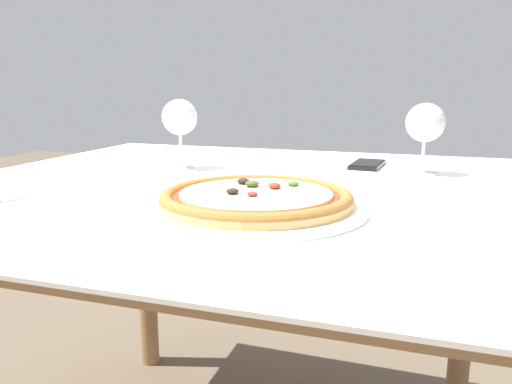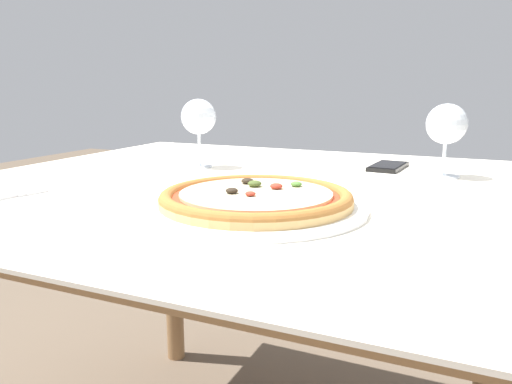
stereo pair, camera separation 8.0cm
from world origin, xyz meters
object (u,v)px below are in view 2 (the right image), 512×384
(fork, at_px, (5,197))
(cell_phone, at_px, (388,166))
(dining_table, at_px, (249,223))
(wine_glass_far_left, at_px, (446,126))
(pizza_plate, at_px, (256,200))
(wine_glass_far_right, at_px, (199,118))

(fork, distance_m, cell_phone, 0.84)
(dining_table, relative_size, wine_glass_far_left, 7.59)
(pizza_plate, height_order, wine_glass_far_left, wine_glass_far_left)
(fork, distance_m, wine_glass_far_right, 0.48)
(dining_table, height_order, wine_glass_far_left, wine_glass_far_left)
(pizza_plate, height_order, cell_phone, pizza_plate)
(pizza_plate, bearing_deg, fork, -166.24)
(dining_table, distance_m, wine_glass_far_right, 0.31)
(wine_glass_far_left, height_order, wine_glass_far_right, wine_glass_far_right)
(pizza_plate, relative_size, cell_phone, 2.41)
(fork, distance_m, wine_glass_far_left, 0.89)
(fork, relative_size, wine_glass_far_left, 1.06)
(wine_glass_far_left, height_order, cell_phone, wine_glass_far_left)
(wine_glass_far_left, bearing_deg, pizza_plate, -120.19)
(wine_glass_far_right, height_order, cell_phone, wine_glass_far_right)
(dining_table, xyz_separation_m, pizza_plate, (0.11, -0.20, 0.10))
(dining_table, relative_size, wine_glass_far_right, 7.31)
(dining_table, bearing_deg, wine_glass_far_left, 33.02)
(pizza_plate, xyz_separation_m, wine_glass_far_right, (-0.30, 0.34, 0.10))
(pizza_plate, bearing_deg, cell_phone, 76.01)
(dining_table, xyz_separation_m, wine_glass_far_left, (0.36, 0.23, 0.20))
(dining_table, xyz_separation_m, fork, (-0.34, -0.31, 0.09))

